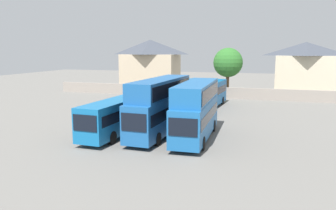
# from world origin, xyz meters

# --- Properties ---
(ground) EXTENTS (140.00, 140.00, 0.00)m
(ground) POSITION_xyz_m (0.00, 18.00, 0.00)
(ground) COLOR slate
(depot_boundary_wall) EXTENTS (56.00, 0.50, 1.80)m
(depot_boundary_wall) POSITION_xyz_m (0.00, 25.99, 0.90)
(depot_boundary_wall) COLOR gray
(depot_boundary_wall) RESTS_ON ground
(bus_1) EXTENTS (2.89, 11.82, 3.28)m
(bus_1) POSITION_xyz_m (-3.72, -0.24, 1.88)
(bus_1) COLOR #1463A1
(bus_1) RESTS_ON ground
(bus_2) EXTENTS (2.80, 11.47, 5.19)m
(bus_2) POSITION_xyz_m (0.04, 0.50, 2.92)
(bus_2) COLOR #1B5799
(bus_2) RESTS_ON ground
(bus_3) EXTENTS (2.94, 10.60, 5.01)m
(bus_3) POSITION_xyz_m (3.58, -0.06, 2.82)
(bus_3) COLOR #1B5C9E
(bus_3) RESTS_ON ground
(bus_4) EXTENTS (3.10, 11.32, 3.48)m
(bus_4) POSITION_xyz_m (-1.57, 16.31, 1.99)
(bus_4) COLOR #146299
(bus_4) RESTS_ON ground
(bus_5) EXTENTS (3.28, 11.93, 3.50)m
(bus_5) POSITION_xyz_m (1.60, 16.08, 2.00)
(bus_5) COLOR #0C59A3
(bus_5) RESTS_ON ground
(house_terrace_left) EXTENTS (11.35, 7.02, 9.80)m
(house_terrace_left) POSITION_xyz_m (-13.90, 35.18, 5.00)
(house_terrace_left) COLOR #C6B293
(house_terrace_left) RESTS_ON ground
(house_terrace_centre) EXTENTS (10.41, 6.50, 9.15)m
(house_terrace_centre) POSITION_xyz_m (15.04, 35.03, 4.66)
(house_terrace_centre) COLOR beige
(house_terrace_centre) RESTS_ON ground
(tree_left_of_lot) EXTENTS (4.91, 4.91, 8.17)m
(tree_left_of_lot) POSITION_xyz_m (2.50, 28.49, 5.67)
(tree_left_of_lot) COLOR brown
(tree_left_of_lot) RESTS_ON ground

